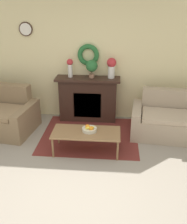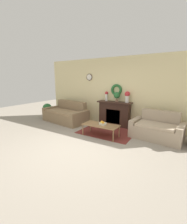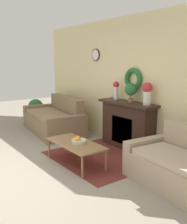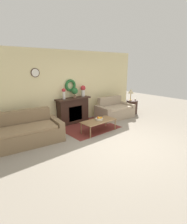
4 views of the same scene
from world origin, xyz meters
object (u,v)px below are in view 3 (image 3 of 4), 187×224
at_px(couch_left, 54,120).
at_px(fruit_bowl, 79,140).
at_px(coffee_table, 76,144).
at_px(potted_plant_floor_by_couch, 36,108).
at_px(vase_on_mantel_right, 147,92).
at_px(fireplace, 127,125).
at_px(vase_on_mantel_left, 116,89).
at_px(potted_plant_on_mantel, 131,90).
at_px(loveseat_right, 182,166).

bearing_deg(couch_left, fruit_bowl, -9.90).
xyz_separation_m(coffee_table, potted_plant_floor_by_couch, (-3.41, 0.80, 0.07)).
bearing_deg(potted_plant_floor_by_couch, vase_on_mantel_right, 8.25).
relative_size(fireplace, couch_left, 0.64).
relative_size(fireplace, vase_on_mantel_left, 3.55).
height_order(vase_on_mantel_left, potted_plant_on_mantel, vase_on_mantel_left).
bearing_deg(fruit_bowl, vase_on_mantel_left, 112.09).
distance_m(loveseat_right, potted_plant_on_mantel, 1.94).
bearing_deg(coffee_table, potted_plant_on_mantel, 90.99).
height_order(coffee_table, vase_on_mantel_right, vase_on_mantel_right).
xyz_separation_m(fruit_bowl, potted_plant_floor_by_couch, (-3.46, 0.76, -0.01)).
xyz_separation_m(loveseat_right, potted_plant_on_mantel, (-1.62, 0.54, 0.92)).
distance_m(couch_left, potted_plant_on_mantel, 2.40).
bearing_deg(potted_plant_floor_by_couch, couch_left, -2.49).
relative_size(loveseat_right, coffee_table, 1.35).
height_order(couch_left, potted_plant_floor_by_couch, couch_left).
height_order(loveseat_right, vase_on_mantel_right, vase_on_mantel_right).
xyz_separation_m(vase_on_mantel_right, potted_plant_floor_by_couch, (-3.79, -0.55, -0.80)).
relative_size(vase_on_mantel_left, potted_plant_on_mantel, 1.02).
relative_size(couch_left, potted_plant_floor_by_couch, 3.06).
bearing_deg(couch_left, loveseat_right, 8.46).
bearing_deg(coffee_table, fruit_bowl, 32.78).
height_order(fireplace, vase_on_mantel_right, vase_on_mantel_right).
bearing_deg(loveseat_right, coffee_table, -148.09).
height_order(coffee_table, potted_plant_on_mantel, potted_plant_on_mantel).
bearing_deg(fireplace, vase_on_mantel_right, 0.66).
bearing_deg(coffee_table, vase_on_mantel_right, 74.00).
height_order(fruit_bowl, potted_plant_floor_by_couch, potted_plant_floor_by_couch).
xyz_separation_m(coffee_table, potted_plant_on_mantel, (-0.02, 1.33, 0.86)).
height_order(fireplace, coffee_table, fireplace).
height_order(coffee_table, potted_plant_floor_by_couch, potted_plant_floor_by_couch).
bearing_deg(couch_left, fireplace, 24.02).
xyz_separation_m(loveseat_right, potted_plant_floor_by_couch, (-5.00, 0.01, 0.13)).
xyz_separation_m(fireplace, potted_plant_on_mantel, (0.09, -0.01, 0.72)).
relative_size(vase_on_mantel_right, potted_plant_on_mantel, 1.12).
bearing_deg(couch_left, potted_plant_floor_by_couch, -174.62).
distance_m(fireplace, vase_on_mantel_right, 0.88).
distance_m(vase_on_mantel_left, potted_plant_on_mantel, 0.46).
xyz_separation_m(loveseat_right, coffee_table, (-1.60, -0.78, 0.06)).
bearing_deg(potted_plant_floor_by_couch, loveseat_right, -0.16).
relative_size(coffee_table, potted_plant_floor_by_couch, 1.70).
height_order(fireplace, vase_on_mantel_left, vase_on_mantel_left).
distance_m(couch_left, fruit_bowl, 2.34).
bearing_deg(potted_plant_on_mantel, vase_on_mantel_left, 177.51).
distance_m(couch_left, coffee_table, 2.29).
bearing_deg(fireplace, couch_left, -163.84).
bearing_deg(potted_plant_floor_by_couch, vase_on_mantel_left, 10.65).
height_order(coffee_table, vase_on_mantel_left, vase_on_mantel_left).
bearing_deg(vase_on_mantel_right, fireplace, -179.34).
xyz_separation_m(fruit_bowl, vase_on_mantel_left, (-0.53, 1.31, 0.76)).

